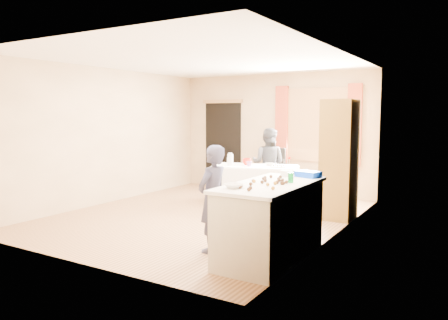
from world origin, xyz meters
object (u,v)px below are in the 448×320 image
Objects in this scene: counter at (271,221)px; chair at (273,182)px; cabinet at (339,160)px; woman at (268,164)px; girl at (213,199)px; party_table at (255,181)px.

chair reaches higher than counter.
cabinet is 1.36× the size of woman.
woman is (-0.01, -0.20, 0.42)m from chair.
cabinet reaches higher than girl.
woman is (-0.05, 0.68, 0.28)m from party_table.
chair is (-0.04, 0.89, -0.14)m from party_table.
cabinet is at bearing -24.16° from party_table.
party_table is (-1.59, 2.69, -0.01)m from counter.
party_table is at bearing -159.03° from girl.
counter is (-0.10, -2.41, -0.53)m from cabinet.
counter is at bearing -74.22° from party_table.
cabinet is 1.13× the size of party_table.
woman reaches higher than chair.
chair reaches higher than party_table.
cabinet is 1.17× the size of counter.
party_table is 0.74m from woman.
woman is at bearing 79.33° from party_table.
woman is at bearing 150.96° from cabinet.
chair is (-1.63, 3.58, -0.15)m from counter.
cabinet reaches higher than woman.
counter is 1.16× the size of woman.
party_table is 1.29× the size of girl.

